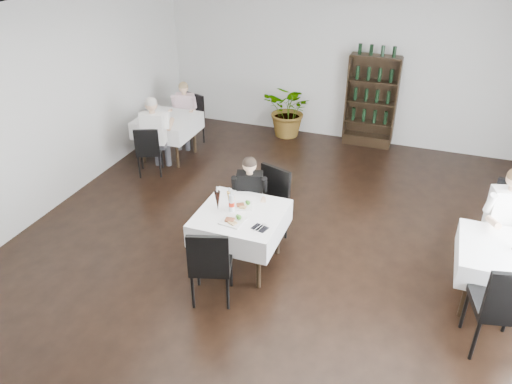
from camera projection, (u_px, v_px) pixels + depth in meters
room_shell at (264, 162)px, 5.62m from camera, size 9.00×9.00×9.00m
wine_shelf at (371, 102)px, 9.28m from camera, size 0.90×0.28×1.75m
main_table at (241, 223)px, 6.14m from camera, size 1.03×1.03×0.77m
left_table at (168, 125)px, 8.90m from camera, size 0.98×0.98×0.77m
right_table at (504, 260)px, 5.49m from camera, size 0.98×0.98×0.77m
potted_tree at (290, 110)px, 9.80m from camera, size 1.13×1.04×1.08m
main_chair_far at (269, 200)px, 6.69m from camera, size 0.60×0.60×1.03m
main_chair_near at (210, 262)px, 5.54m from camera, size 0.57×0.58×1.00m
left_chair_far at (192, 116)px, 9.53m from camera, size 0.55×0.55×0.94m
left_chair_near at (148, 148)px, 8.33m from camera, size 0.53×0.53×0.88m
right_chair_far at (508, 222)px, 6.13m from camera, size 0.64×0.64×1.12m
right_chair_near at (504, 304)px, 4.85m from camera, size 0.61×0.61×1.12m
diner_main at (249, 195)px, 6.55m from camera, size 0.52×0.55×1.23m
diner_left_far at (184, 110)px, 9.32m from camera, size 0.51×0.53×1.23m
diner_left_near at (155, 129)px, 8.29m from camera, size 0.57×0.60×1.37m
diner_right_far at (508, 217)px, 5.85m from camera, size 0.60×0.64×1.44m
plate_far at (243, 205)px, 6.18m from camera, size 0.29×0.29×0.07m
plate_near at (233, 221)px, 5.88m from camera, size 0.29×0.29×0.08m
pilsner_dark at (218, 201)px, 6.05m from camera, size 0.08×0.08×0.32m
pilsner_lager at (230, 199)px, 6.12m from camera, size 0.06×0.06×0.27m
coke_bottle at (232, 203)px, 6.04m from camera, size 0.07×0.07×0.28m
napkin_cutlery at (260, 228)px, 5.76m from camera, size 0.20×0.19×0.02m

